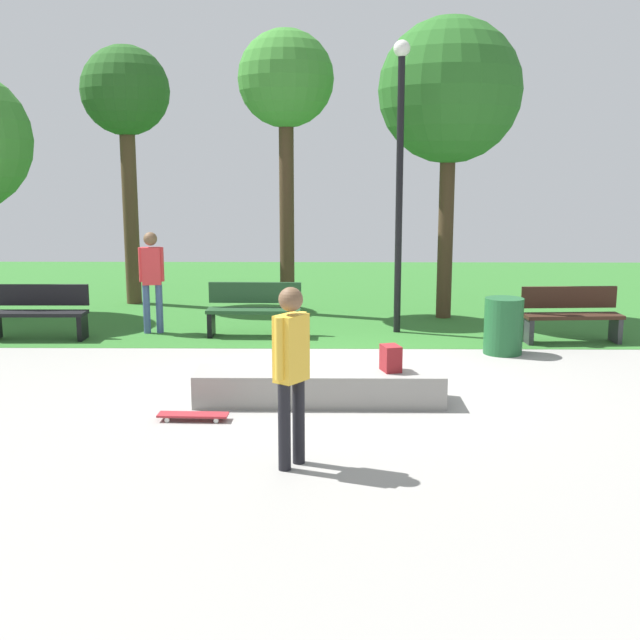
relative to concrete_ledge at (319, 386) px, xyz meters
The scene contains 16 objects.
ground_plane 1.19m from the concrete_ledge, 71.27° to the left, with size 28.00×28.00×0.00m, color gray.
grass_lawn 9.05m from the concrete_ledge, 87.60° to the left, with size 26.60×12.16×0.01m, color #2D6B28.
concrete_ledge is the anchor object (origin of this frame).
backpack_on_ledge 0.94m from the concrete_ledge, ahead, with size 0.28×0.20×0.32m, color maroon.
skater_performing_trick 2.32m from the concrete_ledge, 96.29° to the right, with size 0.35×0.38×1.75m.
skateboard_by_ledge 1.62m from the concrete_ledge, 152.21° to the right, with size 0.81×0.23×0.08m.
skateboard_spare 0.79m from the concrete_ledge, 143.76° to the left, with size 0.44×0.82×0.08m.
park_bench_far_left 4.15m from the concrete_ledge, 106.47° to the left, with size 1.61×0.50×0.91m.
park_bench_near_lamppost 6.02m from the concrete_ledge, 142.46° to the left, with size 1.61×0.49×0.91m.
park_bench_center_lawn 5.44m from the concrete_ledge, 40.62° to the left, with size 1.63×0.57×0.91m.
tree_tall_oak 7.51m from the concrete_ledge, 96.66° to the left, with size 1.83×1.83×5.44m.
tree_slender_maple 9.33m from the concrete_ledge, 119.07° to the left, with size 1.82×1.82×5.33m.
tree_young_birch 7.39m from the concrete_ledge, 67.95° to the left, with size 2.65×2.65×5.58m.
lamp_post 5.27m from the concrete_ledge, 73.12° to the left, with size 0.28×0.28×4.93m.
trash_bin 3.88m from the concrete_ledge, 43.41° to the left, with size 0.60×0.60×0.87m, color #1E592D.
pedestrian_with_backpack 5.21m from the concrete_ledge, 125.26° to the left, with size 0.43×0.38×1.77m.
Camera 1 is at (-0.25, -10.50, 2.80)m, focal length 44.44 mm.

